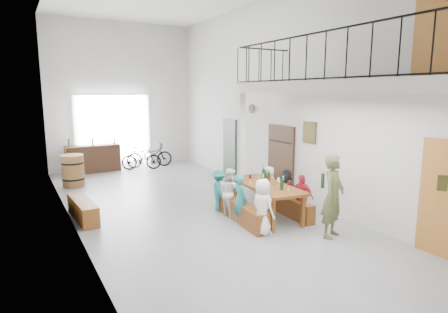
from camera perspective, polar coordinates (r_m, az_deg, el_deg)
floor at (r=9.69m, az=-5.42°, el=-7.68°), size 12.00×12.00×0.00m
room_walls at (r=9.27m, az=-5.78°, el=13.77°), size 12.00×12.00×12.00m
gateway_portal at (r=14.85m, az=-16.47°, el=3.56°), size 2.80×0.08×2.80m
right_wall_decor at (r=9.30m, az=14.73°, el=2.30°), size 0.07×8.28×5.07m
balcony at (r=7.84m, az=17.81°, el=9.78°), size 1.52×5.62×4.00m
tasting_table at (r=8.80m, az=6.48°, el=-4.73°), size 1.14×2.27×0.79m
bench_inner at (r=8.56m, az=2.74°, el=-8.46°), size 0.49×1.96×0.45m
bench_wall at (r=9.22m, az=9.39°, el=-7.25°), size 0.37×1.92×0.44m
tableware at (r=8.74m, az=6.97°, el=-3.34°), size 0.64×1.44×0.35m
side_bench at (r=9.29m, az=-20.73°, el=-7.59°), size 0.46×1.65×0.46m
oak_barrel at (r=12.52m, az=-22.01°, el=-2.02°), size 0.68×0.68×0.99m
serving_counter at (r=14.52m, az=-19.30°, el=-0.32°), size 1.90×0.57×1.00m
counter_bottles at (r=14.41m, az=-19.43°, el=2.18°), size 1.65×0.11×0.28m
guest_left_a at (r=7.77m, az=5.89°, el=-7.61°), size 0.45×0.62×1.17m
guest_left_b at (r=8.31m, az=2.46°, el=-6.54°), size 0.31×0.44×1.13m
guest_left_c at (r=8.84m, az=0.89°, el=-5.44°), size 0.49×0.60×1.16m
guest_left_d at (r=9.23m, az=-0.75°, el=-5.17°), size 0.51×0.74×1.04m
guest_right_a at (r=8.87m, az=11.64°, el=-6.00°), size 0.47×0.66×1.04m
guest_right_b at (r=9.23m, az=9.34°, el=-5.20°), size 0.58×1.04×1.07m
guest_right_c at (r=9.79m, az=6.80°, el=-4.42°), size 0.44×0.56×1.02m
host_standing at (r=7.83m, az=16.28°, el=-5.82°), size 0.73×0.62×1.69m
potted_plant at (r=11.22m, az=4.99°, el=-4.18°), size 0.40×0.36×0.41m
bicycle_near at (r=14.92m, az=-11.29°, el=0.17°), size 1.84×0.87×0.93m
bicycle_far at (r=14.47m, az=-12.47°, el=-0.24°), size 1.53×0.87×0.89m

